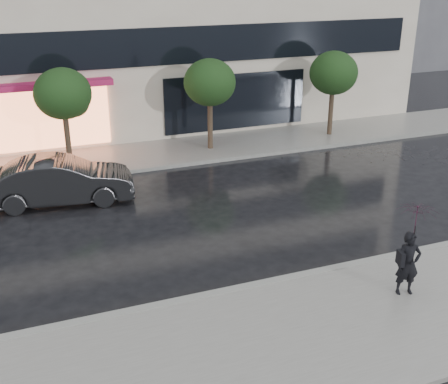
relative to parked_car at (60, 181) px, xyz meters
name	(u,v)px	position (x,y,z in m)	size (l,w,h in m)	color
ground	(232,271)	(3.71, -6.43, -0.80)	(120.00, 120.00, 0.00)	black
sidewalk_near	(288,340)	(3.71, -9.68, -0.74)	(60.00, 4.50, 0.12)	slate
sidewalk_far	(142,155)	(3.71, 3.82, -0.74)	(60.00, 3.50, 0.12)	slate
curb_near	(247,288)	(3.71, -7.43, -0.73)	(60.00, 0.25, 0.14)	gray
curb_far	(152,168)	(3.71, 2.07, -0.73)	(60.00, 0.25, 0.14)	gray
tree_mid_west	(64,95)	(0.77, 3.60, 2.12)	(2.20, 2.20, 3.99)	#33261C
tree_mid_east	(211,84)	(6.77, 3.60, 2.12)	(2.20, 2.20, 3.99)	#33261C
tree_far_east	(334,74)	(12.77, 3.60, 2.12)	(2.20, 2.20, 3.99)	#33261C
parked_car	(60,181)	(0.00, 0.00, 0.00)	(1.70, 4.87, 1.60)	black
pedestrian_with_umbrella	(413,236)	(7.23, -9.11, 0.89)	(1.18, 1.19, 2.36)	black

